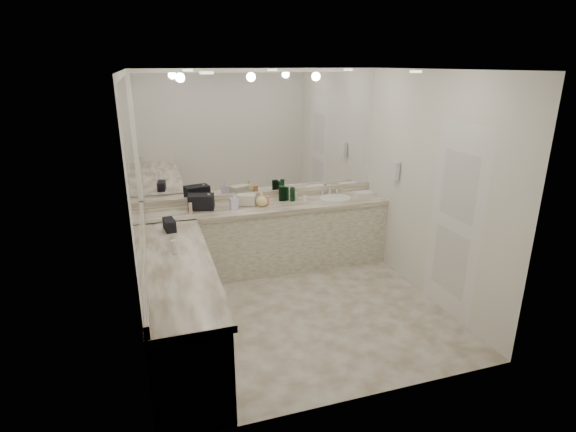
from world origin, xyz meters
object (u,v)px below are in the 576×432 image
object	(u,v)px
soap_bottle_a	(209,201)
soap_bottle_c	(262,199)
hand_towel	(364,193)
cream_cosmetic_case	(246,200)
black_toiletry_bag	(201,202)
wall_phone	(395,171)
soap_bottle_b	(234,201)
sink	(335,199)

from	to	relation	value
soap_bottle_a	soap_bottle_c	xyz separation A→B (m)	(0.66, -0.09, -0.01)
hand_towel	soap_bottle_a	bearing A→B (deg)	179.75
cream_cosmetic_case	hand_towel	size ratio (longest dim) A/B	0.88
black_toiletry_bag	cream_cosmetic_case	size ratio (longest dim) A/B	1.35
black_toiletry_bag	soap_bottle_c	world-z (taller)	soap_bottle_c
wall_phone	soap_bottle_b	size ratio (longest dim) A/B	1.13
sink	black_toiletry_bag	bearing A→B (deg)	178.05
soap_bottle_a	sink	bearing A→B (deg)	-1.39
sink	soap_bottle_b	bearing A→B (deg)	-178.19
wall_phone	black_toiletry_bag	size ratio (longest dim) A/B	0.76
hand_towel	sink	bearing A→B (deg)	-175.88
black_toiletry_bag	soap_bottle_a	distance (m)	0.10
hand_towel	soap_bottle_b	size ratio (longest dim) A/B	1.26
sink	black_toiletry_bag	world-z (taller)	black_toiletry_bag
soap_bottle_a	soap_bottle_b	size ratio (longest dim) A/B	0.95
cream_cosmetic_case	soap_bottle_c	size ratio (longest dim) A/B	1.24
wall_phone	black_toiletry_bag	bearing A→B (deg)	166.92
hand_towel	cream_cosmetic_case	bearing A→B (deg)	179.21
black_toiletry_bag	soap_bottle_a	bearing A→B (deg)	-12.01
soap_bottle_b	soap_bottle_c	bearing A→B (deg)	-0.26
soap_bottle_b	soap_bottle_c	world-z (taller)	soap_bottle_b
black_toiletry_bag	hand_towel	xyz separation A→B (m)	(2.26, -0.03, -0.07)
wall_phone	soap_bottle_b	world-z (taller)	wall_phone
cream_cosmetic_case	soap_bottle_c	xyz separation A→B (m)	(0.18, -0.10, 0.03)
wall_phone	cream_cosmetic_case	size ratio (longest dim) A/B	1.02
cream_cosmetic_case	soap_bottle_b	size ratio (longest dim) A/B	1.11
black_toiletry_bag	cream_cosmetic_case	bearing A→B (deg)	-0.62
wall_phone	soap_bottle_a	xyz separation A→B (m)	(-2.32, 0.54, -0.35)
cream_cosmetic_case	soap_bottle_a	bearing A→B (deg)	-155.85
black_toiletry_bag	soap_bottle_c	distance (m)	0.77
soap_bottle_b	soap_bottle_c	size ratio (longest dim) A/B	1.12
black_toiletry_bag	soap_bottle_b	distance (m)	0.41
sink	soap_bottle_c	distance (m)	1.06
cream_cosmetic_case	soap_bottle_a	xyz separation A→B (m)	(-0.49, -0.01, 0.03)
hand_towel	soap_bottle_b	world-z (taller)	soap_bottle_b
soap_bottle_c	wall_phone	bearing A→B (deg)	-15.27
soap_bottle_b	soap_bottle_c	distance (m)	0.36
sink	hand_towel	world-z (taller)	hand_towel
black_toiletry_bag	cream_cosmetic_case	world-z (taller)	black_toiletry_bag
sink	cream_cosmetic_case	xyz separation A→B (m)	(-1.23, 0.06, 0.07)
soap_bottle_a	soap_bottle_b	xyz separation A→B (m)	(0.30, -0.09, 0.01)
soap_bottle_a	soap_bottle_c	world-z (taller)	soap_bottle_a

